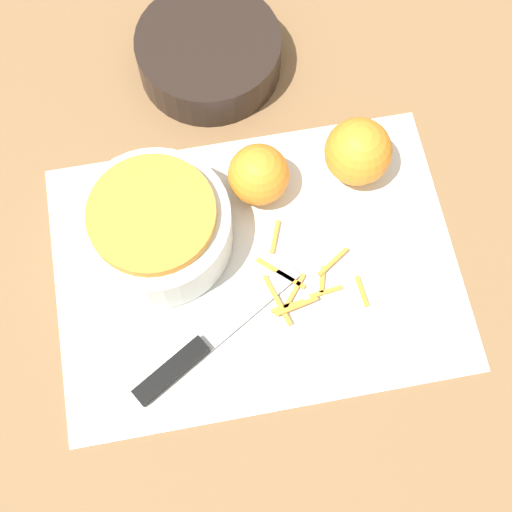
# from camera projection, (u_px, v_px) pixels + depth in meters

# --- Properties ---
(ground_plane) EXTENTS (4.00, 4.00, 0.00)m
(ground_plane) POSITION_uv_depth(u_px,v_px,m) (256.00, 267.00, 0.84)
(ground_plane) COLOR olive
(cutting_board) EXTENTS (0.47, 0.34, 0.01)m
(cutting_board) POSITION_uv_depth(u_px,v_px,m) (256.00, 266.00, 0.84)
(cutting_board) COLOR silver
(cutting_board) RESTS_ON ground_plane
(bowl_speckled) EXTENTS (0.17, 0.17, 0.08)m
(bowl_speckled) POSITION_uv_depth(u_px,v_px,m) (155.00, 226.00, 0.81)
(bowl_speckled) COLOR silver
(bowl_speckled) RESTS_ON cutting_board
(bowl_dark) EXTENTS (0.19, 0.19, 0.06)m
(bowl_dark) POSITION_uv_depth(u_px,v_px,m) (209.00, 53.00, 0.91)
(bowl_dark) COLOR black
(bowl_dark) RESTS_ON ground_plane
(knife) EXTENTS (0.21, 0.14, 0.02)m
(knife) POSITION_uv_depth(u_px,v_px,m) (190.00, 355.00, 0.79)
(knife) COLOR black
(knife) RESTS_ON cutting_board
(orange_left) EXTENTS (0.07, 0.07, 0.07)m
(orange_left) POSITION_uv_depth(u_px,v_px,m) (259.00, 175.00, 0.84)
(orange_left) COLOR orange
(orange_left) RESTS_ON cutting_board
(orange_right) EXTENTS (0.08, 0.08, 0.08)m
(orange_right) POSITION_uv_depth(u_px,v_px,m) (358.00, 152.00, 0.84)
(orange_right) COLOR orange
(orange_right) RESTS_ON cutting_board
(peel_pile) EXTENTS (0.12, 0.13, 0.01)m
(peel_pile) POSITION_uv_depth(u_px,v_px,m) (302.00, 284.00, 0.82)
(peel_pile) COLOR orange
(peel_pile) RESTS_ON cutting_board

